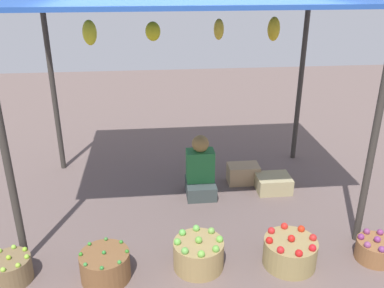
{
  "coord_description": "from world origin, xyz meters",
  "views": [
    {
      "loc": [
        -0.41,
        -4.46,
        2.65
      ],
      "look_at": [
        0.0,
        -0.52,
        0.95
      ],
      "focal_mm": 38.81,
      "sensor_mm": 36.0,
      "label": 1
    }
  ],
  "objects_px": {
    "vendor_person": "(200,172)",
    "wooden_crate_stacked_rear": "(273,183)",
    "basket_green_chilies": "(105,266)",
    "basket_green_apples": "(199,254)",
    "basket_purple_onions": "(375,249)",
    "basket_limes": "(11,269)",
    "wooden_crate_near_vendor": "(243,174)",
    "basket_red_tomatoes": "(290,252)"
  },
  "relations": [
    {
      "from": "vendor_person",
      "to": "wooden_crate_stacked_rear",
      "type": "bearing_deg",
      "value": -1.54
    },
    {
      "from": "basket_green_chilies",
      "to": "basket_green_apples",
      "type": "distance_m",
      "value": 0.87
    },
    {
      "from": "basket_purple_onions",
      "to": "wooden_crate_stacked_rear",
      "type": "distance_m",
      "value": 1.55
    },
    {
      "from": "basket_limes",
      "to": "wooden_crate_stacked_rear",
      "type": "height_order",
      "value": "basket_limes"
    },
    {
      "from": "basket_purple_onions",
      "to": "wooden_crate_near_vendor",
      "type": "relative_size",
      "value": 0.91
    },
    {
      "from": "basket_purple_onions",
      "to": "basket_red_tomatoes",
      "type": "bearing_deg",
      "value": 178.94
    },
    {
      "from": "vendor_person",
      "to": "wooden_crate_near_vendor",
      "type": "distance_m",
      "value": 0.67
    },
    {
      "from": "basket_green_apples",
      "to": "basket_limes",
      "type": "bearing_deg",
      "value": -179.58
    },
    {
      "from": "basket_limes",
      "to": "basket_green_apples",
      "type": "bearing_deg",
      "value": 0.42
    },
    {
      "from": "basket_purple_onions",
      "to": "wooden_crate_near_vendor",
      "type": "bearing_deg",
      "value": 119.24
    },
    {
      "from": "wooden_crate_near_vendor",
      "to": "basket_purple_onions",
      "type": "bearing_deg",
      "value": -60.76
    },
    {
      "from": "basket_green_apples",
      "to": "basket_green_chilies",
      "type": "bearing_deg",
      "value": -175.37
    },
    {
      "from": "basket_green_chilies",
      "to": "wooden_crate_near_vendor",
      "type": "relative_size",
      "value": 1.11
    },
    {
      "from": "basket_red_tomatoes",
      "to": "wooden_crate_near_vendor",
      "type": "bearing_deg",
      "value": 93.03
    },
    {
      "from": "basket_green_apples",
      "to": "basket_red_tomatoes",
      "type": "xyz_separation_m",
      "value": [
        0.87,
        -0.05,
        -0.01
      ]
    },
    {
      "from": "basket_green_apples",
      "to": "basket_red_tomatoes",
      "type": "height_order",
      "value": "basket_green_apples"
    },
    {
      "from": "wooden_crate_near_vendor",
      "to": "wooden_crate_stacked_rear",
      "type": "relative_size",
      "value": 0.96
    },
    {
      "from": "basket_green_apples",
      "to": "wooden_crate_near_vendor",
      "type": "distance_m",
      "value": 1.8
    },
    {
      "from": "vendor_person",
      "to": "basket_limes",
      "type": "distance_m",
      "value": 2.36
    },
    {
      "from": "wooden_crate_stacked_rear",
      "to": "basket_green_apples",
      "type": "bearing_deg",
      "value": -129.54
    },
    {
      "from": "vendor_person",
      "to": "basket_purple_onions",
      "type": "height_order",
      "value": "vendor_person"
    },
    {
      "from": "basket_limes",
      "to": "wooden_crate_near_vendor",
      "type": "height_order",
      "value": "basket_limes"
    },
    {
      "from": "wooden_crate_near_vendor",
      "to": "basket_red_tomatoes",
      "type": "bearing_deg",
      "value": -86.97
    },
    {
      "from": "basket_limes",
      "to": "wooden_crate_near_vendor",
      "type": "bearing_deg",
      "value": 33.06
    },
    {
      "from": "vendor_person",
      "to": "basket_green_chilies",
      "type": "distance_m",
      "value": 1.8
    },
    {
      "from": "vendor_person",
      "to": "wooden_crate_stacked_rear",
      "type": "distance_m",
      "value": 0.96
    },
    {
      "from": "basket_green_chilies",
      "to": "wooden_crate_near_vendor",
      "type": "height_order",
      "value": "basket_green_chilies"
    },
    {
      "from": "basket_green_apples",
      "to": "wooden_crate_stacked_rear",
      "type": "xyz_separation_m",
      "value": [
        1.12,
        1.36,
        -0.04
      ]
    },
    {
      "from": "basket_purple_onions",
      "to": "basket_limes",
      "type": "bearing_deg",
      "value": 179.09
    },
    {
      "from": "basket_green_chilies",
      "to": "wooden_crate_stacked_rear",
      "type": "height_order",
      "value": "basket_green_chilies"
    },
    {
      "from": "basket_green_chilies",
      "to": "basket_limes",
      "type": "bearing_deg",
      "value": 176.13
    },
    {
      "from": "wooden_crate_stacked_rear",
      "to": "basket_purple_onions",
      "type": "bearing_deg",
      "value": -66.9
    },
    {
      "from": "wooden_crate_near_vendor",
      "to": "wooden_crate_stacked_rear",
      "type": "bearing_deg",
      "value": -37.67
    },
    {
      "from": "basket_green_chilies",
      "to": "basket_green_apples",
      "type": "relative_size",
      "value": 0.95
    },
    {
      "from": "basket_green_apples",
      "to": "basket_purple_onions",
      "type": "height_order",
      "value": "basket_green_apples"
    },
    {
      "from": "basket_limes",
      "to": "wooden_crate_near_vendor",
      "type": "relative_size",
      "value": 0.91
    },
    {
      "from": "basket_red_tomatoes",
      "to": "wooden_crate_near_vendor",
      "type": "xyz_separation_m",
      "value": [
        -0.09,
        1.67,
        -0.01
      ]
    },
    {
      "from": "basket_limes",
      "to": "basket_red_tomatoes",
      "type": "distance_m",
      "value": 2.59
    },
    {
      "from": "vendor_person",
      "to": "basket_green_apples",
      "type": "distance_m",
      "value": 1.4
    },
    {
      "from": "vendor_person",
      "to": "wooden_crate_near_vendor",
      "type": "height_order",
      "value": "vendor_person"
    },
    {
      "from": "basket_green_chilies",
      "to": "basket_purple_onions",
      "type": "bearing_deg",
      "value": 0.06
    },
    {
      "from": "wooden_crate_stacked_rear",
      "to": "basket_green_chilies",
      "type": "bearing_deg",
      "value": -144.29
    }
  ]
}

